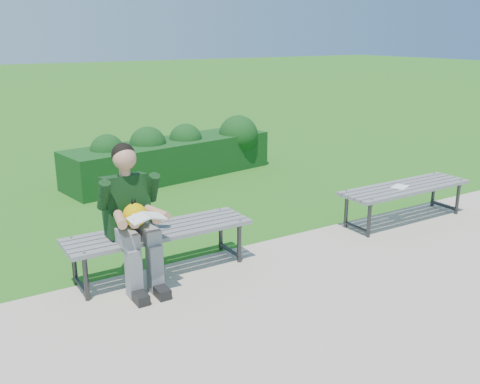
# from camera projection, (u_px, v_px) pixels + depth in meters

# --- Properties ---
(ground) EXTENTS (80.00, 80.00, 0.00)m
(ground) POSITION_uv_depth(u_px,v_px,m) (251.00, 246.00, 5.92)
(ground) COLOR #1B6E15
(ground) RESTS_ON ground
(walkway) EXTENTS (30.00, 3.50, 0.02)m
(walkway) POSITION_uv_depth(u_px,v_px,m) (363.00, 313.00, 4.49)
(walkway) COLOR beige
(walkway) RESTS_ON ground
(hedge) EXTENTS (3.59, 1.42, 0.91)m
(hedge) POSITION_uv_depth(u_px,v_px,m) (176.00, 153.00, 8.72)
(hedge) COLOR #103A12
(hedge) RESTS_ON ground
(bench_left) EXTENTS (1.80, 0.50, 0.46)m
(bench_left) POSITION_uv_depth(u_px,v_px,m) (160.00, 234.00, 5.12)
(bench_left) COLOR gray
(bench_left) RESTS_ON walkway
(bench_right) EXTENTS (1.80, 0.50, 0.46)m
(bench_right) POSITION_uv_depth(u_px,v_px,m) (405.00, 190.00, 6.57)
(bench_right) COLOR gray
(bench_right) RESTS_ON walkway
(seated_boy) EXTENTS (0.56, 0.76, 1.31)m
(seated_boy) POSITION_uv_depth(u_px,v_px,m) (131.00, 213.00, 4.81)
(seated_boy) COLOR gray
(seated_boy) RESTS_ON walkway
(paper_sheet) EXTENTS (0.26, 0.23, 0.01)m
(paper_sheet) POSITION_uv_depth(u_px,v_px,m) (400.00, 187.00, 6.50)
(paper_sheet) COLOR white
(paper_sheet) RESTS_ON bench_right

